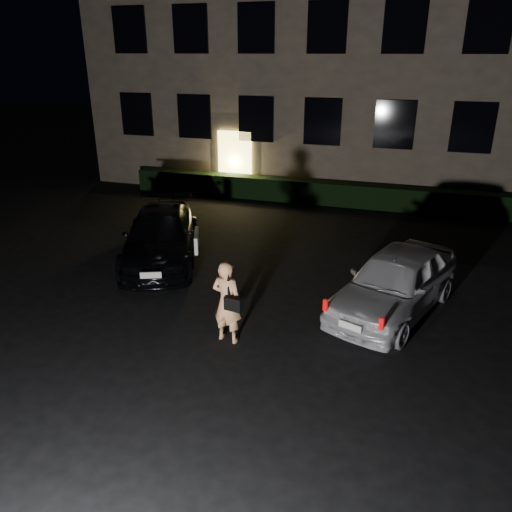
% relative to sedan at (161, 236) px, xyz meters
% --- Properties ---
extents(ground, '(80.00, 80.00, 0.00)m').
position_rel_sedan_xyz_m(ground, '(3.09, -3.64, -0.68)').
color(ground, black).
rests_on(ground, ground).
extents(building, '(20.00, 8.11, 12.00)m').
position_rel_sedan_xyz_m(building, '(3.09, 11.35, 5.32)').
color(building, brown).
rests_on(building, ground).
extents(hedge, '(15.00, 0.70, 0.85)m').
position_rel_sedan_xyz_m(hedge, '(3.09, 6.86, -0.26)').
color(hedge, black).
rests_on(hedge, ground).
extents(sedan, '(3.53, 5.07, 1.36)m').
position_rel_sedan_xyz_m(sedan, '(0.00, 0.00, 0.00)').
color(sedan, black).
rests_on(sedan, ground).
extents(hatch, '(3.07, 4.54, 1.43)m').
position_rel_sedan_xyz_m(hatch, '(6.39, -1.19, 0.04)').
color(hatch, silver).
rests_on(hatch, ground).
extents(man, '(0.73, 0.51, 1.74)m').
position_rel_sedan_xyz_m(man, '(3.27, -3.47, 0.19)').
color(man, '#FDAD71').
rests_on(man, ground).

